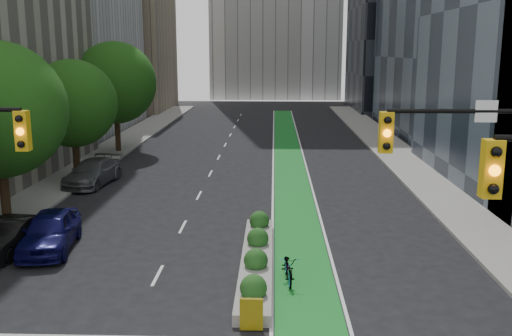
# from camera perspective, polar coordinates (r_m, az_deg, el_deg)

# --- Properties ---
(sidewalk_left) EXTENTS (3.60, 90.00, 0.15)m
(sidewalk_left) POSITION_cam_1_polar(r_m,az_deg,el_deg) (42.13, -17.11, -0.06)
(sidewalk_left) COLOR gray
(sidewalk_left) RESTS_ON ground
(sidewalk_right) EXTENTS (3.60, 90.00, 0.15)m
(sidewalk_right) POSITION_cam_1_polar(r_m,az_deg,el_deg) (41.09, 15.81, -0.27)
(sidewalk_right) COLOR gray
(sidewalk_right) RESTS_ON ground
(bike_lane_paint) EXTENTS (2.20, 70.00, 0.01)m
(bike_lane_paint) POSITION_cam_1_polar(r_m,az_deg,el_deg) (44.79, 3.27, 1.04)
(bike_lane_paint) COLOR #167D26
(bike_lane_paint) RESTS_ON ground
(building_tan_far) EXTENTS (14.00, 16.00, 26.00)m
(building_tan_far) POSITION_cam_1_polar(r_m,az_deg,el_deg) (83.06, -13.89, 14.66)
(building_tan_far) COLOR tan
(building_tan_far) RESTS_ON ground
(building_dark_end) EXTENTS (14.00, 18.00, 28.00)m
(building_dark_end) POSITION_cam_1_polar(r_m,az_deg,el_deg) (84.18, 14.81, 15.25)
(building_dark_end) COLOR black
(building_dark_end) RESTS_ON ground
(tree_midfar) EXTENTS (5.60, 5.60, 7.76)m
(tree_midfar) POSITION_cam_1_polar(r_m,az_deg,el_deg) (38.37, -17.84, 6.15)
(tree_midfar) COLOR black
(tree_midfar) RESTS_ON ground
(tree_far) EXTENTS (6.60, 6.60, 9.00)m
(tree_far) POSITION_cam_1_polar(r_m,az_deg,el_deg) (47.83, -13.90, 8.27)
(tree_far) COLOR black
(tree_far) RESTS_ON ground
(median_planter) EXTENTS (1.20, 10.26, 1.10)m
(median_planter) POSITION_cam_1_polar(r_m,az_deg,el_deg) (22.50, 0.07, -8.93)
(median_planter) COLOR gray
(median_planter) RESTS_ON ground
(bicycle) EXTENTS (0.87, 2.07, 1.06)m
(bicycle) POSITION_cam_1_polar(r_m,az_deg,el_deg) (21.15, 3.26, -9.88)
(bicycle) COLOR gray
(bicycle) RESTS_ON ground
(parked_car_left_near) EXTENTS (2.61, 5.09, 1.66)m
(parked_car_left_near) POSITION_cam_1_polar(r_m,az_deg,el_deg) (25.66, -19.89, -5.94)
(parked_car_left_near) COLOR #0C0B47
(parked_car_left_near) RESTS_ON ground
(parked_car_left_mid) EXTENTS (1.92, 4.41, 1.41)m
(parked_car_left_mid) POSITION_cam_1_polar(r_m,az_deg,el_deg) (26.00, -23.32, -6.27)
(parked_car_left_mid) COLOR black
(parked_car_left_mid) RESTS_ON ground
(parked_car_left_far) EXTENTS (2.84, 5.63, 1.57)m
(parked_car_left_far) POSITION_cam_1_polar(r_m,az_deg,el_deg) (37.12, -16.01, -0.42)
(parked_car_left_far) COLOR #5A5C5F
(parked_car_left_far) RESTS_ON ground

